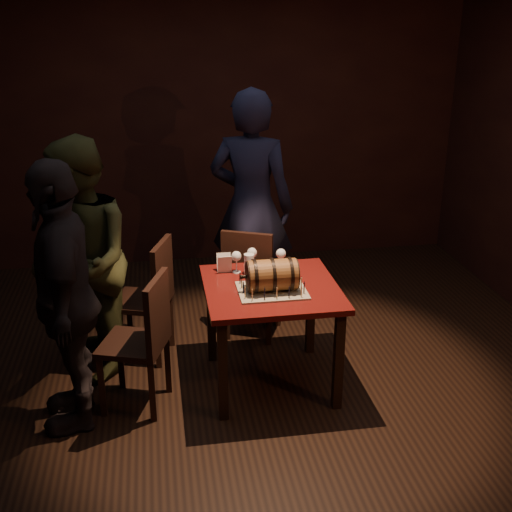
# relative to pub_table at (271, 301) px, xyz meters

# --- Properties ---
(room_shell) EXTENTS (5.04, 5.04, 2.80)m
(room_shell) POSITION_rel_pub_table_xyz_m (-0.11, 0.01, 0.76)
(room_shell) COLOR black
(room_shell) RESTS_ON ground
(pub_table) EXTENTS (0.90, 0.90, 0.75)m
(pub_table) POSITION_rel_pub_table_xyz_m (0.00, 0.00, 0.00)
(pub_table) COLOR #460C0B
(pub_table) RESTS_ON ground
(cake_board) EXTENTS (0.45, 0.35, 0.01)m
(cake_board) POSITION_rel_pub_table_xyz_m (-0.01, -0.09, 0.12)
(cake_board) COLOR gray
(cake_board) RESTS_ON pub_table
(barrel_cake) EXTENTS (0.38, 0.23, 0.23)m
(barrel_cake) POSITION_rel_pub_table_xyz_m (-0.01, -0.09, 0.23)
(barrel_cake) COLOR brown
(barrel_cake) RESTS_ON cake_board
(birthday_candles) EXTENTS (0.40, 0.30, 0.09)m
(birthday_candles) POSITION_rel_pub_table_xyz_m (-0.01, -0.09, 0.16)
(birthday_candles) COLOR #D4BD7F
(birthday_candles) RESTS_ON cake_board
(wine_glass_left) EXTENTS (0.07, 0.07, 0.16)m
(wine_glass_left) POSITION_rel_pub_table_xyz_m (-0.20, 0.27, 0.23)
(wine_glass_left) COLOR silver
(wine_glass_left) RESTS_ON pub_table
(wine_glass_mid) EXTENTS (0.07, 0.07, 0.16)m
(wine_glass_mid) POSITION_rel_pub_table_xyz_m (-0.08, 0.32, 0.23)
(wine_glass_mid) COLOR silver
(wine_glass_mid) RESTS_ON pub_table
(wine_glass_right) EXTENTS (0.07, 0.07, 0.16)m
(wine_glass_right) POSITION_rel_pub_table_xyz_m (0.12, 0.27, 0.23)
(wine_glass_right) COLOR silver
(wine_glass_right) RESTS_ON pub_table
(pint_of_ale) EXTENTS (0.07, 0.07, 0.15)m
(pint_of_ale) POSITION_rel_pub_table_xyz_m (-0.12, 0.23, 0.18)
(pint_of_ale) COLOR silver
(pint_of_ale) RESTS_ON pub_table
(menu_card) EXTENTS (0.10, 0.05, 0.13)m
(menu_card) POSITION_rel_pub_table_xyz_m (-0.28, 0.29, 0.17)
(menu_card) COLOR white
(menu_card) RESTS_ON pub_table
(chair_back) EXTENTS (0.53, 0.53, 0.93)m
(chair_back) POSITION_rel_pub_table_xyz_m (-0.04, 0.69, -0.12)
(chair_back) COLOR black
(chair_back) RESTS_ON ground
(chair_left_rear) EXTENTS (0.51, 0.51, 0.93)m
(chair_left_rear) POSITION_rel_pub_table_xyz_m (-0.81, 0.52, -0.12)
(chair_left_rear) COLOR black
(chair_left_rear) RESTS_ON ground
(chair_left_front) EXTENTS (0.51, 0.51, 0.93)m
(chair_left_front) POSITION_rel_pub_table_xyz_m (-0.86, -0.14, -0.12)
(chair_left_front) COLOR black
(chair_left_front) RESTS_ON ground
(person_back) EXTENTS (0.83, 0.70, 1.94)m
(person_back) POSITION_rel_pub_table_xyz_m (0.04, 1.14, 0.33)
(person_back) COLOR black
(person_back) RESTS_ON ground
(person_left_rear) EXTENTS (0.86, 0.99, 1.73)m
(person_left_rear) POSITION_rel_pub_table_xyz_m (-1.27, 0.37, 0.22)
(person_left_rear) COLOR #3A3D1E
(person_left_rear) RESTS_ON ground
(person_left_front) EXTENTS (0.49, 1.04, 1.73)m
(person_left_front) POSITION_rel_pub_table_xyz_m (-1.32, -0.22, 0.22)
(person_left_front) COLOR black
(person_left_front) RESTS_ON ground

